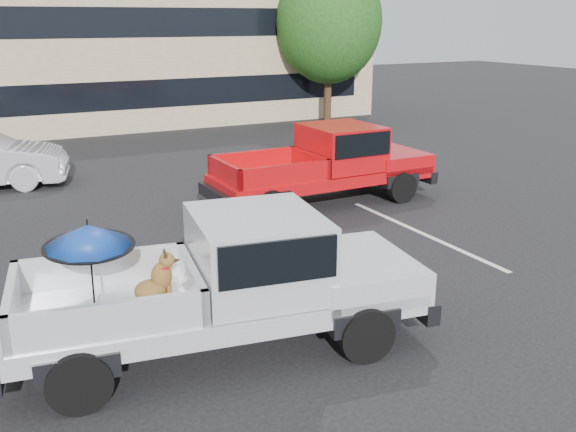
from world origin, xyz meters
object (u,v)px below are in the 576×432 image
(tree_back, at_px, (196,17))
(red_pickup, at_px, (335,160))
(silver_pickup, at_px, (240,275))
(tree_right, at_px, (329,22))

(tree_back, bearing_deg, red_pickup, -99.91)
(silver_pickup, bearing_deg, tree_back, 80.10)
(tree_right, xyz_separation_m, silver_pickup, (-11.31, -16.72, -3.16))
(tree_back, xyz_separation_m, silver_pickup, (-8.31, -24.72, -3.36))
(tree_back, height_order, silver_pickup, tree_back)
(silver_pickup, bearing_deg, tree_right, 64.60)
(tree_right, distance_m, red_pickup, 13.04)
(tree_right, relative_size, red_pickup, 1.19)
(silver_pickup, xyz_separation_m, red_pickup, (5.00, 5.76, -0.03))
(tree_right, bearing_deg, silver_pickup, -124.09)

